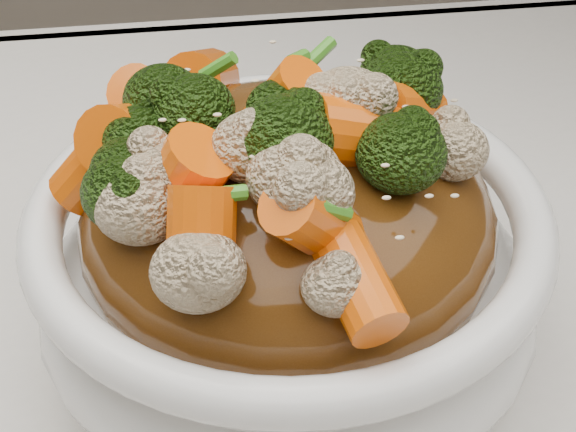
{
  "coord_description": "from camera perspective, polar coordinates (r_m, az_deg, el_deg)",
  "views": [
    {
      "loc": [
        0.01,
        -0.29,
        1.08
      ],
      "look_at": [
        0.06,
        0.02,
        0.83
      ],
      "focal_mm": 55.0,
      "sensor_mm": 36.0,
      "label": 1
    }
  ],
  "objects": [
    {
      "name": "carrots",
      "position": [
        0.36,
        0.0,
        8.14
      ],
      "size": [
        0.2,
        0.2,
        0.06
      ],
      "primitive_type": null,
      "rotation": [
        0.0,
        0.0,
        -0.07
      ],
      "color": "#E85A07",
      "rests_on": "sauce_base"
    },
    {
      "name": "scallions",
      "position": [
        0.36,
        0.0,
        8.29
      ],
      "size": [
        0.15,
        0.15,
        0.02
      ],
      "primitive_type": null,
      "rotation": [
        0.0,
        0.0,
        -0.07
      ],
      "color": "#3D8C20",
      "rests_on": "sauce_base"
    },
    {
      "name": "tablecloth",
      "position": [
        0.45,
        -6.92,
        -12.79
      ],
      "size": [
        1.2,
        0.8,
        0.04
      ],
      "primitive_type": "cube",
      "color": "silver",
      "rests_on": "dining_table"
    },
    {
      "name": "broccoli",
      "position": [
        0.36,
        0.0,
        7.99
      ],
      "size": [
        0.2,
        0.2,
        0.05
      ],
      "primitive_type": null,
      "rotation": [
        0.0,
        0.0,
        -0.07
      ],
      "color": "black",
      "rests_on": "sauce_base"
    },
    {
      "name": "cauliflower",
      "position": [
        0.37,
        0.0,
        7.69
      ],
      "size": [
        0.2,
        0.2,
        0.04
      ],
      "primitive_type": null,
      "rotation": [
        0.0,
        0.0,
        -0.07
      ],
      "color": "#CEB68D",
      "rests_on": "sauce_base"
    },
    {
      "name": "sesame_seeds",
      "position": [
        0.36,
        -0.0,
        8.29
      ],
      "size": [
        0.18,
        0.18,
        0.01
      ],
      "primitive_type": null,
      "rotation": [
        0.0,
        0.0,
        -0.07
      ],
      "color": "beige",
      "rests_on": "sauce_base"
    },
    {
      "name": "sauce_base",
      "position": [
        0.4,
        0.0,
        -0.37
      ],
      "size": [
        0.2,
        0.2,
        0.1
      ],
      "primitive_type": "ellipsoid",
      "rotation": [
        0.0,
        0.0,
        -0.07
      ],
      "color": "#4C290D",
      "rests_on": "bowl"
    },
    {
      "name": "bowl",
      "position": [
        0.42,
        -0.0,
        -3.82
      ],
      "size": [
        0.25,
        0.25,
        0.09
      ],
      "primitive_type": null,
      "rotation": [
        0.0,
        0.0,
        -0.07
      ],
      "color": "white",
      "rests_on": "tablecloth"
    }
  ]
}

